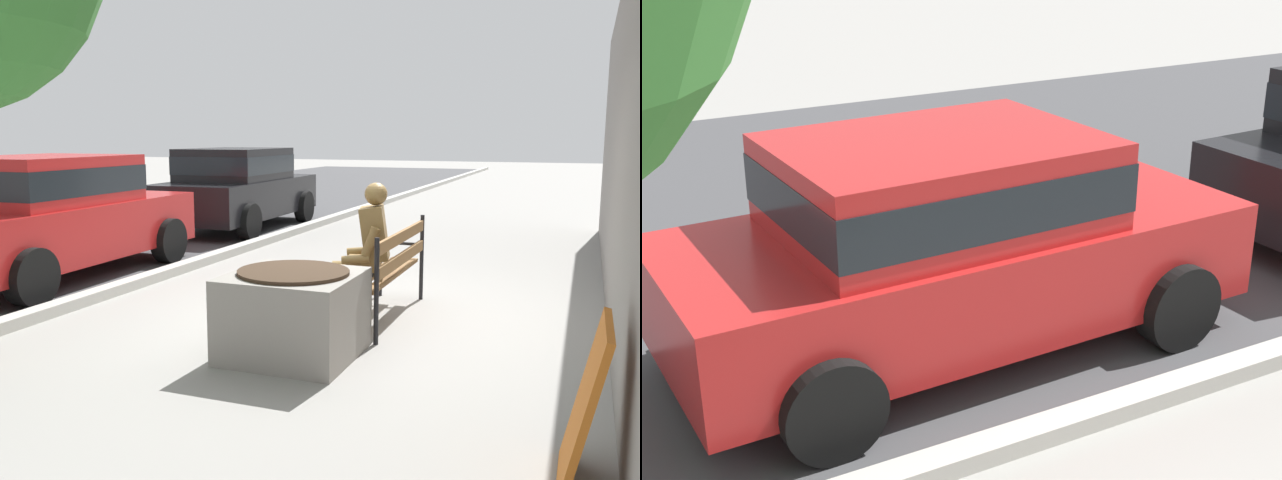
% 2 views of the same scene
% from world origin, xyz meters
% --- Properties ---
extents(street_surface, '(60.00, 9.00, 0.01)m').
position_xyz_m(street_surface, '(0.00, 7.50, 0.00)').
color(street_surface, '#424244').
rests_on(street_surface, ground).
extents(curb_stone, '(60.00, 0.20, 0.12)m').
position_xyz_m(curb_stone, '(0.00, 2.90, 0.06)').
color(curb_stone, '#B2AFA8').
rests_on(curb_stone, ground).
extents(parked_car_red, '(4.15, 2.02, 1.56)m').
position_xyz_m(parked_car_red, '(0.32, 4.24, 0.84)').
color(parked_car_red, '#B21E1E').
rests_on(parked_car_red, ground).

